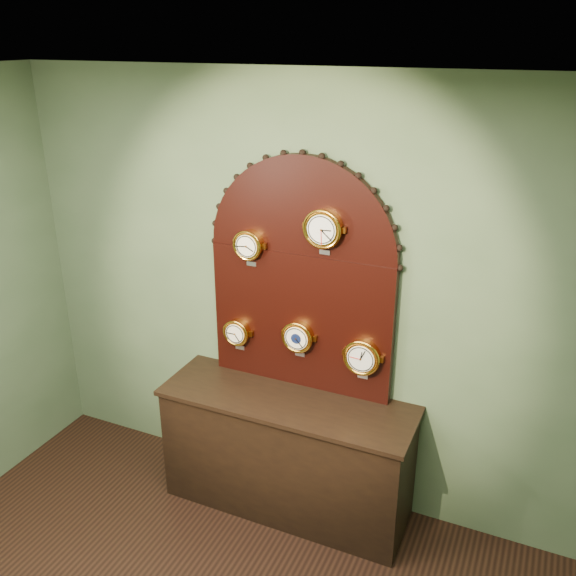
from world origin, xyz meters
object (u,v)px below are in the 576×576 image
at_px(shop_counter, 287,455).
at_px(barometer, 298,337).
at_px(arabic_clock, 323,228).
at_px(tide_clock, 362,357).
at_px(roman_clock, 249,245).
at_px(hygrometer, 237,332).
at_px(display_board, 301,270).

height_order(shop_counter, barometer, barometer).
distance_m(arabic_clock, tide_clock, 0.82).
xyz_separation_m(roman_clock, tide_clock, (0.76, -0.00, -0.61)).
relative_size(barometer, tide_clock, 0.92).
bearing_deg(hygrometer, barometer, -0.11).
relative_size(shop_counter, tide_clock, 5.66).
xyz_separation_m(hygrometer, barometer, (0.44, -0.00, 0.06)).
bearing_deg(tide_clock, display_board, 171.22).
height_order(display_board, arabic_clock, display_board).
height_order(display_board, roman_clock, display_board).
xyz_separation_m(shop_counter, tide_clock, (0.43, 0.15, 0.75)).
bearing_deg(barometer, shop_counter, -93.59).
distance_m(shop_counter, hygrometer, 0.87).
bearing_deg(roman_clock, shop_counter, -25.41).
xyz_separation_m(roman_clock, arabic_clock, (0.49, -0.00, 0.17)).
xyz_separation_m(shop_counter, arabic_clock, (0.16, 0.15, 1.53)).
distance_m(shop_counter, roman_clock, 1.41).
bearing_deg(arabic_clock, roman_clock, 179.87).
bearing_deg(tide_clock, roman_clock, 179.92).
bearing_deg(arabic_clock, display_board, 157.56).
bearing_deg(roman_clock, barometer, -0.10).
bearing_deg(roman_clock, display_board, 11.44).
bearing_deg(display_board, roman_clock, -168.56).
height_order(arabic_clock, tide_clock, arabic_clock).
bearing_deg(hygrometer, tide_clock, -0.09).
height_order(roman_clock, arabic_clock, arabic_clock).
xyz_separation_m(display_board, tide_clock, (0.43, -0.07, -0.47)).
relative_size(shop_counter, arabic_clock, 5.57).
xyz_separation_m(shop_counter, roman_clock, (-0.32, 0.15, 1.36)).
bearing_deg(hygrometer, roman_clock, -0.17).
distance_m(shop_counter, tide_clock, 0.88).
relative_size(shop_counter, roman_clock, 6.53).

